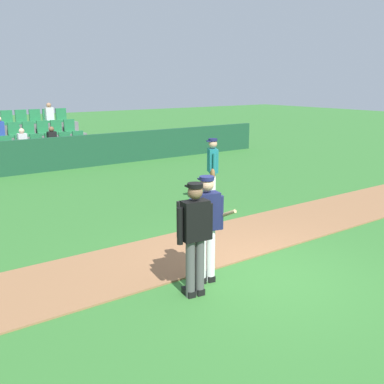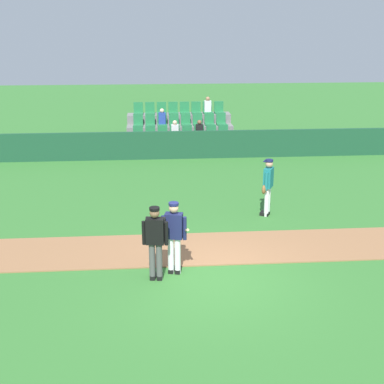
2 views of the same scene
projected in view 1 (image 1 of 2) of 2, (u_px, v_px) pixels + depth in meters
name	position (u px, v px, depth m)	size (l,w,h in m)	color
ground_plane	(258.00, 277.00, 7.65)	(80.00, 80.00, 0.00)	#33702D
infield_dirt_path	(199.00, 248.00, 8.94)	(28.00, 2.00, 0.03)	#936642
dugout_fence	(40.00, 156.00, 16.16)	(20.00, 0.16, 1.21)	#19472D
stadium_bleachers	(24.00, 149.00, 17.63)	(5.00, 2.95, 2.30)	slate
batter_navy_jersey	(207.00, 225.00, 7.23)	(0.61, 0.80, 1.76)	white
umpire_home_plate	(194.00, 233.00, 6.76)	(0.59, 0.34, 1.76)	#4C4C4C
runner_teal_jersey	(212.00, 170.00, 11.73)	(0.46, 0.60, 1.76)	white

